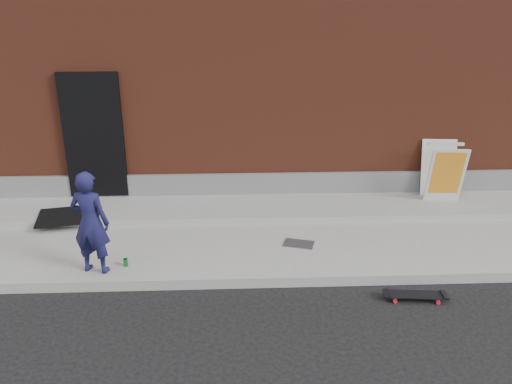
{
  "coord_description": "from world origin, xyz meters",
  "views": [
    {
      "loc": [
        -0.07,
        -5.85,
        3.58
      ],
      "look_at": [
        0.21,
        0.8,
        1.09
      ],
      "focal_mm": 35.0,
      "sensor_mm": 36.0,
      "label": 1
    }
  ],
  "objects_px": {
    "pizza_sign": "(443,171)",
    "soda_can": "(126,262)",
    "child": "(90,223)",
    "skateboard": "(415,295)"
  },
  "relations": [
    {
      "from": "skateboard",
      "to": "pizza_sign",
      "type": "bearing_deg",
      "value": 63.86
    },
    {
      "from": "skateboard",
      "to": "pizza_sign",
      "type": "relative_size",
      "value": 0.76
    },
    {
      "from": "child",
      "to": "skateboard",
      "type": "bearing_deg",
      "value": -176.12
    },
    {
      "from": "child",
      "to": "pizza_sign",
      "type": "relative_size",
      "value": 1.36
    },
    {
      "from": "skateboard",
      "to": "soda_can",
      "type": "distance_m",
      "value": 3.94
    },
    {
      "from": "child",
      "to": "skateboard",
      "type": "relative_size",
      "value": 1.8
    },
    {
      "from": "skateboard",
      "to": "child",
      "type": "bearing_deg",
      "value": 170.77
    },
    {
      "from": "pizza_sign",
      "to": "soda_can",
      "type": "relative_size",
      "value": 9.35
    },
    {
      "from": "child",
      "to": "soda_can",
      "type": "relative_size",
      "value": 12.76
    },
    {
      "from": "skateboard",
      "to": "pizza_sign",
      "type": "height_order",
      "value": "pizza_sign"
    }
  ]
}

